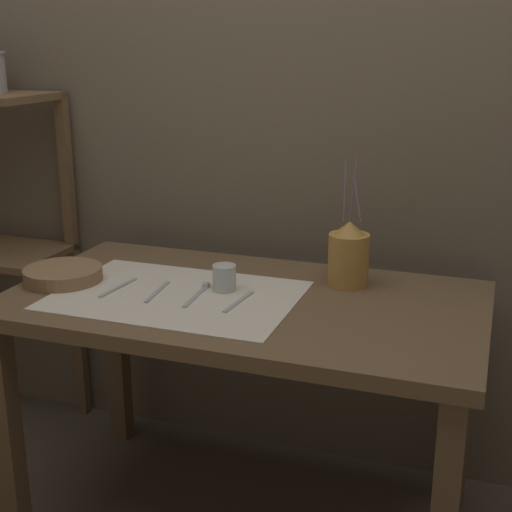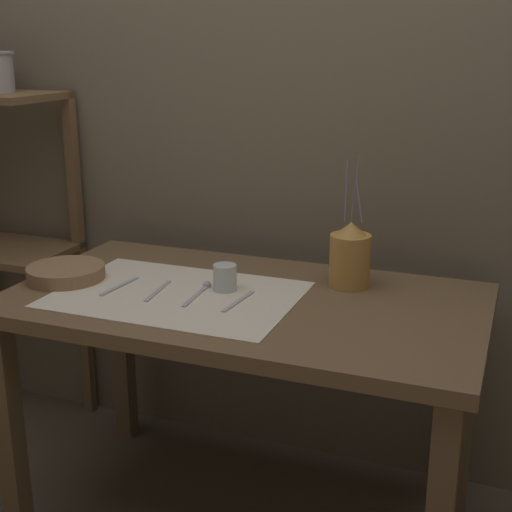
{
  "view_description": "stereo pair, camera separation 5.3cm",
  "coord_description": "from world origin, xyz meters",
  "views": [
    {
      "loc": [
        0.64,
        -1.73,
        1.4
      ],
      "look_at": [
        0.04,
        0.0,
        0.85
      ],
      "focal_mm": 50.0,
      "sensor_mm": 36.0,
      "label": 1
    },
    {
      "loc": [
        0.69,
        -1.71,
        1.4
      ],
      "look_at": [
        0.04,
        0.0,
        0.85
      ],
      "focal_mm": 50.0,
      "sensor_mm": 36.0,
      "label": 2
    }
  ],
  "objects": [
    {
      "name": "stone_wall_back",
      "position": [
        0.0,
        0.47,
        1.2
      ],
      "size": [
        7.0,
        0.06,
        2.4
      ],
      "color": "#6B5E4C",
      "rests_on": "ground_plane"
    },
    {
      "name": "wooden_table",
      "position": [
        0.0,
        0.0,
        0.63
      ],
      "size": [
        1.31,
        0.73,
        0.73
      ],
      "color": "brown",
      "rests_on": "ground_plane"
    },
    {
      "name": "linen_cloth",
      "position": [
        -0.18,
        -0.06,
        0.73
      ],
      "size": [
        0.66,
        0.46,
        0.0
      ],
      "color": "beige",
      "rests_on": "wooden_table"
    },
    {
      "name": "pitcher_with_flowers",
      "position": [
        0.25,
        0.19,
        0.81
      ],
      "size": [
        0.12,
        0.12,
        0.38
      ],
      "color": "#B7843D",
      "rests_on": "wooden_table"
    },
    {
      "name": "wooden_bowl",
      "position": [
        -0.54,
        -0.06,
        0.75
      ],
      "size": [
        0.23,
        0.23,
        0.04
      ],
      "color": "#8E6B47",
      "rests_on": "wooden_table"
    },
    {
      "name": "glass_tumbler_near",
      "position": [
        -0.07,
        0.02,
        0.77
      ],
      "size": [
        0.07,
        0.07,
        0.07
      ],
      "color": "silver",
      "rests_on": "wooden_table"
    },
    {
      "name": "knife_center",
      "position": [
        -0.36,
        -0.06,
        0.73
      ],
      "size": [
        0.03,
        0.17,
        0.0
      ],
      "color": "#A8A8AD",
      "rests_on": "wooden_table"
    },
    {
      "name": "fork_outer",
      "position": [
        -0.24,
        -0.06,
        0.73
      ],
      "size": [
        0.03,
        0.17,
        0.0
      ],
      "color": "#A8A8AD",
      "rests_on": "wooden_table"
    },
    {
      "name": "spoon_inner",
      "position": [
        -0.12,
        -0.0,
        0.73
      ],
      "size": [
        0.03,
        0.18,
        0.02
      ],
      "color": "#A8A8AD",
      "rests_on": "wooden_table"
    },
    {
      "name": "fork_inner",
      "position": [
        0.01,
        -0.05,
        0.73
      ],
      "size": [
        0.03,
        0.17,
        0.0
      ],
      "color": "#A8A8AD",
      "rests_on": "wooden_table"
    }
  ]
}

